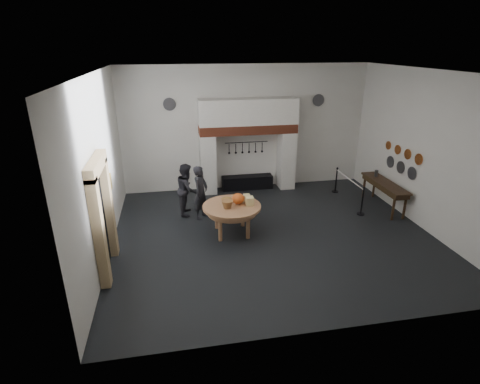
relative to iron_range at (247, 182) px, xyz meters
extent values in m
cube|color=black|center=(0.00, -3.72, -0.25)|extent=(9.00, 8.00, 0.02)
cube|color=silver|center=(0.00, -3.72, 4.25)|extent=(9.00, 8.00, 0.02)
cube|color=silver|center=(0.00, 0.28, 2.00)|extent=(9.00, 0.02, 4.50)
cube|color=silver|center=(0.00, -7.72, 2.00)|extent=(9.00, 0.02, 4.50)
cube|color=silver|center=(-4.50, -3.72, 2.00)|extent=(0.02, 8.00, 4.50)
cube|color=silver|center=(4.50, -3.72, 2.00)|extent=(0.02, 8.00, 4.50)
cube|color=silver|center=(-1.48, -0.07, 0.82)|extent=(0.55, 0.70, 2.15)
cube|color=silver|center=(1.48, -0.07, 0.82)|extent=(0.55, 0.70, 2.15)
cube|color=#9E442B|center=(0.00, -0.07, 2.06)|extent=(3.50, 0.72, 0.32)
cube|color=silver|center=(0.00, -0.07, 2.67)|extent=(3.50, 0.70, 0.90)
cube|color=black|center=(0.00, 0.00, 0.00)|extent=(1.90, 0.45, 0.50)
cylinder|color=black|center=(0.00, 0.20, 1.50)|extent=(1.60, 0.02, 0.02)
cube|color=black|center=(-4.47, -4.72, 1.00)|extent=(0.04, 1.10, 2.50)
cube|color=tan|center=(-4.38, -5.42, 1.05)|extent=(0.22, 0.30, 2.60)
cube|color=tan|center=(-4.38, -4.02, 1.05)|extent=(0.22, 0.30, 2.60)
cube|color=tan|center=(-4.38, -4.72, 2.40)|extent=(0.22, 1.70, 0.30)
cube|color=gold|center=(-4.45, -2.92, 1.35)|extent=(0.05, 0.34, 0.44)
cylinder|color=tan|center=(-1.15, -3.45, 0.59)|extent=(2.00, 2.00, 0.07)
ellipsoid|color=orange|center=(-0.95, -3.35, 0.78)|extent=(0.36, 0.36, 0.31)
cube|color=#F8E094|center=(-0.65, -3.50, 0.74)|extent=(0.22, 0.22, 0.24)
cube|color=#EED98E|center=(-0.67, -3.20, 0.72)|extent=(0.18, 0.18, 0.20)
cone|color=brown|center=(-1.30, -3.60, 0.73)|extent=(0.38, 0.38, 0.22)
ellipsoid|color=#A8843B|center=(-1.25, -3.10, 0.69)|extent=(0.31, 0.18, 0.13)
imported|color=black|center=(-1.93, -2.23, 0.60)|extent=(0.67, 0.74, 1.70)
imported|color=black|center=(-2.33, -1.83, 0.58)|extent=(0.75, 0.90, 1.67)
cube|color=#372614|center=(4.10, -2.56, 0.62)|extent=(0.55, 2.20, 0.06)
cylinder|color=#48494D|center=(4.10, -1.96, 0.76)|extent=(0.12, 0.12, 0.22)
cylinder|color=#C6662D|center=(4.46, -3.52, 1.70)|extent=(0.03, 0.34, 0.34)
cylinder|color=#C6662D|center=(4.46, -2.97, 1.70)|extent=(0.03, 0.32, 0.32)
cylinder|color=#C6662D|center=(4.46, -2.42, 1.70)|extent=(0.03, 0.30, 0.30)
cylinder|color=#C6662D|center=(4.46, -1.87, 1.70)|extent=(0.03, 0.28, 0.28)
cylinder|color=#4C4C51|center=(4.46, -3.32, 1.20)|extent=(0.03, 0.40, 0.40)
cylinder|color=#4C4C51|center=(4.46, -2.72, 1.20)|extent=(0.03, 0.40, 0.40)
cylinder|color=#4C4C51|center=(4.46, -2.12, 1.20)|extent=(0.03, 0.40, 0.40)
cylinder|color=#4C4C51|center=(-2.70, 0.24, 2.95)|extent=(0.44, 0.03, 0.44)
cylinder|color=#4C4C51|center=(2.70, 0.24, 2.95)|extent=(0.44, 0.03, 0.44)
cylinder|color=black|center=(3.15, -2.95, 0.20)|extent=(0.05, 0.05, 0.90)
cylinder|color=black|center=(3.15, -0.95, 0.20)|extent=(0.05, 0.05, 0.90)
cylinder|color=silver|center=(3.15, -1.95, 0.60)|extent=(0.04, 2.00, 0.04)
camera|label=1|loc=(-2.68, -13.02, 4.90)|focal=28.00mm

